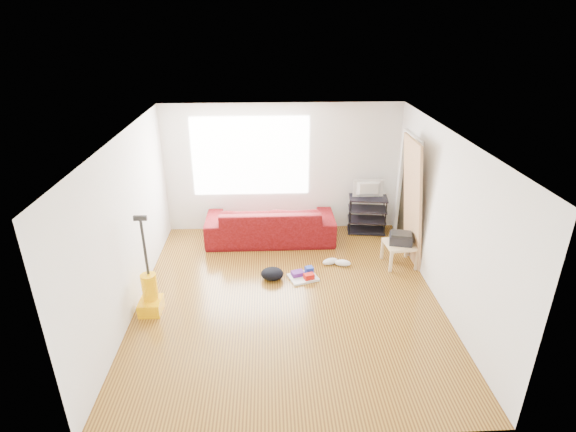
{
  "coord_description": "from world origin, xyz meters",
  "views": [
    {
      "loc": [
        -0.27,
        -5.74,
        3.94
      ],
      "look_at": [
        0.02,
        0.6,
        1.1
      ],
      "focal_mm": 28.0,
      "sensor_mm": 36.0,
      "label": 1
    }
  ],
  "objects_px": {
    "side_table": "(400,247)",
    "bucket": "(305,244)",
    "cleaning_tray": "(304,275)",
    "sofa": "(271,240)",
    "vacuum": "(150,295)",
    "tv_stand": "(367,214)",
    "backpack": "(272,279)"
  },
  "relations": [
    {
      "from": "vacuum",
      "to": "cleaning_tray",
      "type": "bearing_deg",
      "value": 19.9
    },
    {
      "from": "sofa",
      "to": "vacuum",
      "type": "bearing_deg",
      "value": 51.31
    },
    {
      "from": "side_table",
      "to": "backpack",
      "type": "bearing_deg",
      "value": -169.83
    },
    {
      "from": "sofa",
      "to": "side_table",
      "type": "relative_size",
      "value": 4.51
    },
    {
      "from": "cleaning_tray",
      "to": "side_table",
      "type": "bearing_deg",
      "value": 12.88
    },
    {
      "from": "sofa",
      "to": "backpack",
      "type": "relative_size",
      "value": 6.49
    },
    {
      "from": "backpack",
      "to": "cleaning_tray",
      "type": "bearing_deg",
      "value": 2.15
    },
    {
      "from": "bucket",
      "to": "vacuum",
      "type": "bearing_deg",
      "value": -140.52
    },
    {
      "from": "tv_stand",
      "to": "backpack",
      "type": "height_order",
      "value": "tv_stand"
    },
    {
      "from": "cleaning_tray",
      "to": "backpack",
      "type": "distance_m",
      "value": 0.52
    },
    {
      "from": "cleaning_tray",
      "to": "bucket",
      "type": "bearing_deg",
      "value": 84.66
    },
    {
      "from": "sofa",
      "to": "tv_stand",
      "type": "height_order",
      "value": "tv_stand"
    },
    {
      "from": "tv_stand",
      "to": "side_table",
      "type": "bearing_deg",
      "value": -69.25
    },
    {
      "from": "tv_stand",
      "to": "backpack",
      "type": "bearing_deg",
      "value": -130.61
    },
    {
      "from": "cleaning_tray",
      "to": "backpack",
      "type": "height_order",
      "value": "cleaning_tray"
    },
    {
      "from": "sofa",
      "to": "cleaning_tray",
      "type": "height_order",
      "value": "sofa"
    },
    {
      "from": "backpack",
      "to": "vacuum",
      "type": "bearing_deg",
      "value": -155.37
    },
    {
      "from": "tv_stand",
      "to": "cleaning_tray",
      "type": "xyz_separation_m",
      "value": [
        -1.37,
        -1.67,
        -0.33
      ]
    },
    {
      "from": "side_table",
      "to": "bucket",
      "type": "bearing_deg",
      "value": 152.71
    },
    {
      "from": "cleaning_tray",
      "to": "tv_stand",
      "type": "bearing_deg",
      "value": 50.69
    },
    {
      "from": "sofa",
      "to": "cleaning_tray",
      "type": "bearing_deg",
      "value": 110.69
    },
    {
      "from": "side_table",
      "to": "bucket",
      "type": "relative_size",
      "value": 1.98
    },
    {
      "from": "tv_stand",
      "to": "bucket",
      "type": "height_order",
      "value": "tv_stand"
    },
    {
      "from": "cleaning_tray",
      "to": "sofa",
      "type": "bearing_deg",
      "value": 110.69
    },
    {
      "from": "backpack",
      "to": "bucket",
      "type": "bearing_deg",
      "value": 63.18
    },
    {
      "from": "side_table",
      "to": "sofa",
      "type": "bearing_deg",
      "value": 155.1
    },
    {
      "from": "sofa",
      "to": "vacuum",
      "type": "height_order",
      "value": "vacuum"
    },
    {
      "from": "cleaning_tray",
      "to": "vacuum",
      "type": "xyz_separation_m",
      "value": [
        -2.28,
        -0.78,
        0.23
      ]
    },
    {
      "from": "tv_stand",
      "to": "backpack",
      "type": "xyz_separation_m",
      "value": [
        -1.89,
        -1.68,
        -0.37
      ]
    },
    {
      "from": "side_table",
      "to": "vacuum",
      "type": "xyz_separation_m",
      "value": [
        -3.95,
        -1.17,
        -0.06
      ]
    },
    {
      "from": "bucket",
      "to": "backpack",
      "type": "relative_size",
      "value": 0.73
    },
    {
      "from": "side_table",
      "to": "bucket",
      "type": "height_order",
      "value": "side_table"
    }
  ]
}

